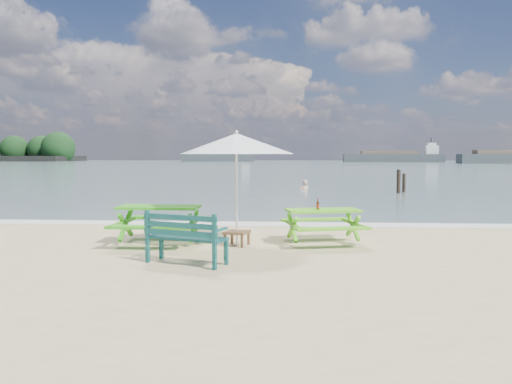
# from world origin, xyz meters

# --- Properties ---
(sea) EXTENTS (300.00, 300.00, 0.00)m
(sea) POSITION_xyz_m (0.00, 85.00, 0.00)
(sea) COLOR slate
(sea) RESTS_ON ground
(foam_strip) EXTENTS (22.00, 0.90, 0.01)m
(foam_strip) POSITION_xyz_m (0.00, 4.60, 0.01)
(foam_strip) COLOR silver
(foam_strip) RESTS_ON ground
(picnic_table_left) EXTENTS (1.70, 1.89, 0.81)m
(picnic_table_left) POSITION_xyz_m (-1.60, 1.50, 0.39)
(picnic_table_left) COLOR #349C17
(picnic_table_left) RESTS_ON ground
(picnic_table_right) EXTENTS (1.86, 1.99, 0.73)m
(picnic_table_right) POSITION_xyz_m (1.87, 1.76, 0.35)
(picnic_table_right) COLOR #55B31B
(picnic_table_right) RESTS_ON ground
(park_bench) EXTENTS (1.51, 0.95, 0.88)m
(park_bench) POSITION_xyz_m (-0.62, -0.41, 0.27)
(park_bench) COLOR #0F4240
(park_bench) RESTS_ON ground
(side_table) EXTENTS (0.58, 0.58, 0.31)m
(side_table) POSITION_xyz_m (0.07, 1.37, 0.16)
(side_table) COLOR brown
(side_table) RESTS_ON ground
(patio_umbrella) EXTENTS (2.91, 2.91, 2.33)m
(patio_umbrella) POSITION_xyz_m (0.07, 1.37, 2.11)
(patio_umbrella) COLOR silver
(patio_umbrella) RESTS_ON ground
(beer_bottle) EXTENTS (0.06, 0.06, 0.24)m
(beer_bottle) POSITION_xyz_m (1.76, 1.69, 0.81)
(beer_bottle) COLOR #9A4916
(beer_bottle) RESTS_ON picnic_table_right
(swimmer) EXTENTS (0.72, 0.62, 1.66)m
(swimmer) POSITION_xyz_m (2.02, 18.69, -0.31)
(swimmer) COLOR tan
(swimmer) RESTS_ON ground
(mooring_pilings) EXTENTS (0.58, 0.78, 1.37)m
(mooring_pilings) POSITION_xyz_m (6.70, 16.25, 0.44)
(mooring_pilings) COLOR black
(mooring_pilings) RESTS_ON ground
(cargo_ships) EXTENTS (152.55, 32.98, 4.40)m
(cargo_ships) POSITION_xyz_m (53.85, 119.79, 1.18)
(cargo_ships) COLOR #343A3D
(cargo_ships) RESTS_ON ground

